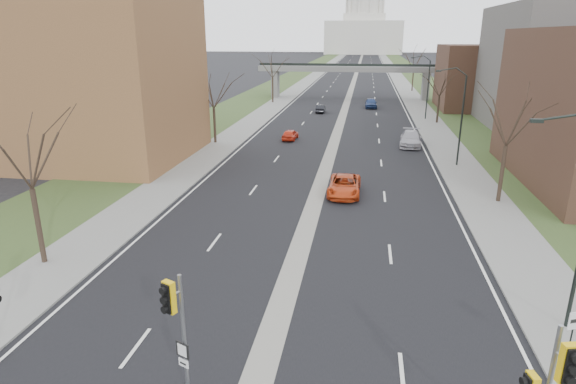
% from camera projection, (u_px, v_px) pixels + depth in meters
% --- Properties ---
extents(road_surface, '(20.00, 600.00, 0.01)m').
position_uv_depth(road_surface, '(357.00, 72.00, 156.64)').
color(road_surface, black).
rests_on(road_surface, ground).
extents(median_strip, '(1.20, 600.00, 0.02)m').
position_uv_depth(median_strip, '(357.00, 72.00, 156.64)').
color(median_strip, gray).
rests_on(median_strip, ground).
extents(sidewalk_right, '(4.00, 600.00, 0.12)m').
position_uv_depth(sidewalk_right, '(394.00, 72.00, 154.83)').
color(sidewalk_right, gray).
rests_on(sidewalk_right, ground).
extents(sidewalk_left, '(4.00, 600.00, 0.12)m').
position_uv_depth(sidewalk_left, '(320.00, 72.00, 158.42)').
color(sidewalk_left, gray).
rests_on(sidewalk_left, ground).
extents(grass_verge_right, '(8.00, 600.00, 0.10)m').
position_uv_depth(grass_verge_right, '(413.00, 73.00, 153.93)').
color(grass_verge_right, '#314520').
rests_on(grass_verge_right, ground).
extents(grass_verge_left, '(8.00, 600.00, 0.10)m').
position_uv_depth(grass_verge_left, '(302.00, 71.00, 159.33)').
color(grass_verge_left, '#314520').
rests_on(grass_verge_left, ground).
extents(apartment_building, '(25.00, 16.00, 22.00)m').
position_uv_depth(apartment_building, '(49.00, 40.00, 44.48)').
color(apartment_building, brown).
rests_on(apartment_building, ground).
extents(commercial_block_mid, '(18.00, 22.00, 15.00)m').
position_uv_depth(commercial_block_mid, '(574.00, 69.00, 58.12)').
color(commercial_block_mid, '#54514D').
rests_on(commercial_block_mid, ground).
extents(commercial_block_far, '(14.00, 14.00, 10.00)m').
position_uv_depth(commercial_block_far, '(485.00, 78.00, 76.69)').
color(commercial_block_far, '#452D20').
rests_on(commercial_block_far, ground).
extents(pedestrian_bridge, '(34.00, 3.00, 6.45)m').
position_uv_depth(pedestrian_bridge, '(349.00, 72.00, 89.43)').
color(pedestrian_bridge, slate).
rests_on(pedestrian_bridge, ground).
extents(capitol, '(48.00, 42.00, 55.75)m').
position_uv_depth(capitol, '(364.00, 24.00, 310.46)').
color(capitol, beige).
rests_on(capitol, ground).
extents(streetlight_near, '(2.61, 0.20, 8.70)m').
position_uv_depth(streetlight_near, '(575.00, 163.00, 17.66)').
color(streetlight_near, black).
rests_on(streetlight_near, sidewalk_right).
extents(streetlight_mid, '(2.61, 0.20, 8.70)m').
position_uv_depth(streetlight_mid, '(455.00, 89.00, 42.07)').
color(streetlight_mid, black).
rests_on(streetlight_mid, sidewalk_right).
extents(streetlight_far, '(2.61, 0.20, 8.70)m').
position_uv_depth(streetlight_far, '(424.00, 69.00, 66.47)').
color(streetlight_far, black).
rests_on(streetlight_far, sidewalk_right).
extents(tree_left_a, '(7.20, 7.20, 9.40)m').
position_uv_depth(tree_left_a, '(24.00, 139.00, 23.23)').
color(tree_left_a, '#382B21').
rests_on(tree_left_a, sidewalk_left).
extents(tree_left_b, '(6.75, 6.75, 8.81)m').
position_uv_depth(tree_left_b, '(213.00, 86.00, 51.52)').
color(tree_left_b, '#382B21').
rests_on(tree_left_b, sidewalk_left).
extents(tree_left_c, '(7.65, 7.65, 9.99)m').
position_uv_depth(tree_left_c, '(272.00, 62.00, 83.18)').
color(tree_left_c, '#382B21').
rests_on(tree_left_c, sidewalk_left).
extents(tree_right_a, '(7.20, 7.20, 9.40)m').
position_uv_depth(tree_right_a, '(511.00, 110.00, 32.48)').
color(tree_right_a, '#382B21').
rests_on(tree_right_a, sidewalk_right).
extents(tree_right_b, '(6.30, 6.30, 8.22)m').
position_uv_depth(tree_right_b, '(441.00, 80.00, 63.71)').
color(tree_right_b, '#382B21').
rests_on(tree_right_b, sidewalk_right).
extents(tree_right_c, '(7.65, 7.65, 9.99)m').
position_uv_depth(tree_right_c, '(415.00, 57.00, 100.88)').
color(tree_right_c, '#382B21').
rests_on(tree_right_c, sidewalk_right).
extents(signal_pole_median, '(0.68, 0.77, 4.63)m').
position_uv_depth(signal_pole_median, '(176.00, 320.00, 14.56)').
color(signal_pole_median, gray).
rests_on(signal_pole_median, ground).
extents(speed_limit_sign, '(0.50, 0.23, 2.44)m').
position_uv_depth(speed_limit_sign, '(572.00, 331.00, 16.44)').
color(speed_limit_sign, black).
rests_on(speed_limit_sign, sidewalk_right).
extents(car_left_near, '(1.67, 3.67, 1.22)m').
position_uv_depth(car_left_near, '(290.00, 134.00, 55.11)').
color(car_left_near, red).
rests_on(car_left_near, ground).
extents(car_left_far, '(1.32, 3.71, 1.22)m').
position_uv_depth(car_left_far, '(321.00, 109.00, 74.56)').
color(car_left_far, black).
rests_on(car_left_far, ground).
extents(car_right_near, '(2.38, 5.08, 1.41)m').
position_uv_depth(car_right_near, '(344.00, 185.00, 36.07)').
color(car_right_near, '#C03C14').
rests_on(car_right_near, ground).
extents(car_right_mid, '(2.72, 5.63, 1.58)m').
position_uv_depth(car_right_mid, '(411.00, 139.00, 51.98)').
color(car_right_mid, '#A8A6AE').
rests_on(car_right_mid, ground).
extents(car_right_far, '(1.99, 4.67, 1.57)m').
position_uv_depth(car_right_far, '(371.00, 103.00, 79.40)').
color(car_right_far, navy).
rests_on(car_right_far, ground).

